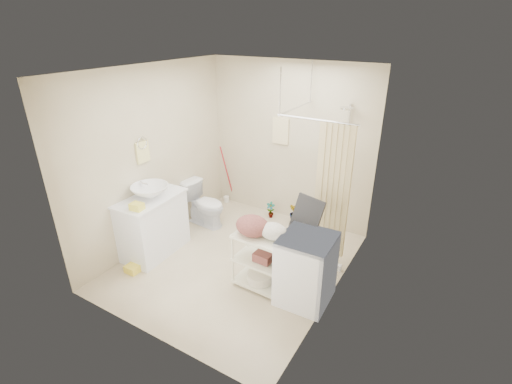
{
  "coord_description": "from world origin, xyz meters",
  "views": [
    {
      "loc": [
        2.46,
        -3.6,
        3.09
      ],
      "look_at": [
        0.18,
        0.25,
        1.03
      ],
      "focal_mm": 26.0,
      "sensor_mm": 36.0,
      "label": 1
    }
  ],
  "objects_px": {
    "vanity": "(153,225)",
    "washing_machine": "(306,269)",
    "laundry_rack": "(260,257)",
    "toilet": "(205,204)"
  },
  "relations": [
    {
      "from": "vanity",
      "to": "washing_machine",
      "type": "distance_m",
      "value": 2.31
    },
    {
      "from": "vanity",
      "to": "laundry_rack",
      "type": "distance_m",
      "value": 1.72
    },
    {
      "from": "laundry_rack",
      "to": "washing_machine",
      "type": "bearing_deg",
      "value": 8.63
    },
    {
      "from": "toilet",
      "to": "laundry_rack",
      "type": "relative_size",
      "value": 0.82
    },
    {
      "from": "vanity",
      "to": "washing_machine",
      "type": "height_order",
      "value": "vanity"
    },
    {
      "from": "vanity",
      "to": "laundry_rack",
      "type": "bearing_deg",
      "value": 0.83
    },
    {
      "from": "toilet",
      "to": "washing_machine",
      "type": "distance_m",
      "value": 2.35
    },
    {
      "from": "vanity",
      "to": "washing_machine",
      "type": "xyz_separation_m",
      "value": [
        2.3,
        0.17,
        -0.01
      ]
    },
    {
      "from": "washing_machine",
      "to": "laundry_rack",
      "type": "bearing_deg",
      "value": -175.22
    },
    {
      "from": "vanity",
      "to": "washing_machine",
      "type": "bearing_deg",
      "value": 1.68
    }
  ]
}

